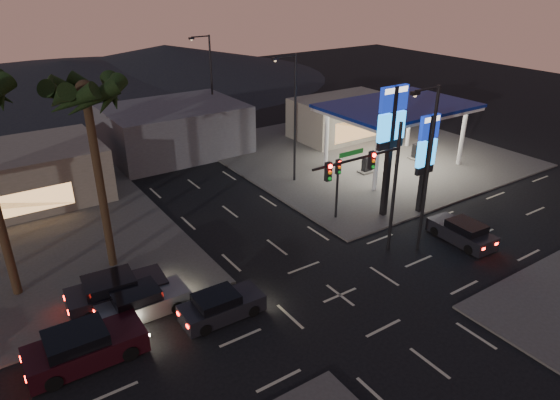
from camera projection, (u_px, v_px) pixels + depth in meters
ground at (340, 295)px, 26.16m from camera, size 140.00×140.00×0.00m
corner_lot_ne at (361, 153)px, 46.29m from camera, size 24.00×24.00×0.12m
gas_station at (398, 109)px, 41.17m from camera, size 12.20×8.20×5.47m
convenience_store at (343, 117)px, 50.25m from camera, size 10.00×6.00×4.00m
pylon_sign_tall at (391, 127)px, 31.92m from camera, size 2.20×0.35×9.00m
pylon_sign_short at (427, 149)px, 33.16m from camera, size 1.60×0.35×7.00m
traffic_signal_mast at (374, 176)px, 27.36m from camera, size 6.10×0.39×8.00m
pedestal_signal at (338, 179)px, 32.98m from camera, size 0.32×0.39×4.30m
streetlight_near at (427, 162)px, 27.95m from camera, size 2.14×0.25×10.00m
streetlight_mid at (293, 112)px, 37.75m from camera, size 2.14×0.25×10.00m
streetlight_far at (210, 81)px, 48.29m from camera, size 2.14×0.25×10.00m
palm_a at (87, 104)px, 24.80m from camera, size 4.41×4.41×10.86m
building_far_mid at (175, 129)px, 45.84m from camera, size 12.00×9.00×4.40m
hill_right at (166, 61)px, 77.91m from camera, size 50.00×50.00×5.00m
hill_center at (66, 75)px, 70.52m from camera, size 60.00×60.00×4.00m
car_lane_a_front at (221, 306)px, 24.27m from camera, size 4.24×1.85×1.37m
car_lane_a_mid at (84, 347)px, 21.44m from camera, size 5.12×2.23×1.65m
car_lane_b_front at (141, 302)px, 24.46m from camera, size 4.55×1.95×1.47m
car_lane_b_mid at (116, 291)px, 25.18m from camera, size 5.09×2.41×1.62m
suv_station at (462, 232)px, 31.04m from camera, size 2.04×4.34×1.42m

